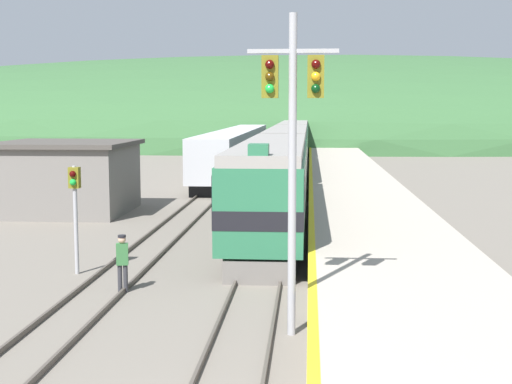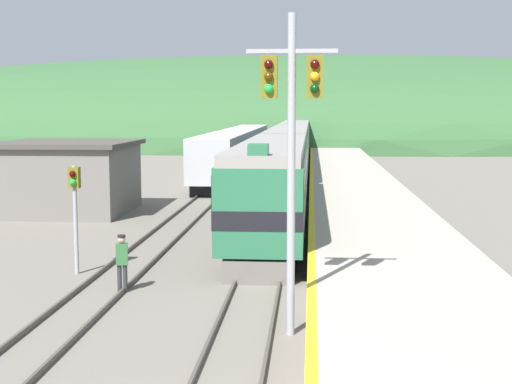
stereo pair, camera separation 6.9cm
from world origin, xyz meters
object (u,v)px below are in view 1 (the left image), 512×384
signal_post_siding (75,197)px  track_worker (122,260)px  carriage_second (288,153)px  carriage_fourth (298,132)px  siding_train (237,150)px  signal_mast_main (293,127)px  carriage_third (294,140)px  express_train_lead_car (273,184)px

signal_post_siding → track_worker: size_ratio=2.07×
carriage_second → carriage_fourth: size_ratio=1.00×
siding_train → signal_mast_main: (5.96, -44.85, 3.28)m
signal_post_siding → track_worker: 3.58m
carriage_third → track_worker: bearing=-94.3°
track_worker → siding_train: bearing=90.9°
carriage_second → track_worker: (-4.08, -31.97, -1.23)m
carriage_second → carriage_third: 22.41m
carriage_second → signal_mast_main: 35.83m
express_train_lead_car → signal_post_siding: express_train_lead_car is taller
siding_train → signal_post_siding: size_ratio=10.04×
signal_post_siding → carriage_fourth: bearing=85.2°
express_train_lead_car → signal_post_siding: bearing=-127.5°
carriage_second → signal_post_siding: (-6.29, -29.67, 0.42)m
carriage_fourth → signal_post_siding: 74.76m
carriage_second → carriage_third: bearing=90.0°
signal_mast_main → carriage_third: bearing=91.2°
carriage_third → siding_train: bearing=-109.7°
express_train_lead_car → signal_post_siding: 10.35m
express_train_lead_car → track_worker: express_train_lead_car is taller
carriage_third → track_worker: size_ratio=11.98×
express_train_lead_car → carriage_second: 21.46m
signal_post_siding → carriage_third: bearing=83.1°
carriage_second → track_worker: bearing=-97.3°
carriage_third → signal_post_siding: size_ratio=5.78×
signal_mast_main → track_worker: signal_mast_main is taller
carriage_second → signal_post_siding: size_ratio=5.78×
siding_train → signal_mast_main: 45.36m
siding_train → track_worker: 41.14m
carriage_third → siding_train: (-4.75, -13.26, -0.34)m
carriage_fourth → express_train_lead_car: bearing=-90.0°
express_train_lead_car → carriage_fourth: express_train_lead_car is taller
signal_post_siding → signal_mast_main: bearing=-38.8°
express_train_lead_car → carriage_second: bearing=90.0°
carriage_fourth → siding_train: 35.98m
siding_train → signal_mast_main: size_ratio=4.72×
carriage_second → track_worker: size_ratio=11.98×
carriage_fourth → signal_post_siding: (-6.29, -74.49, 0.42)m
siding_train → carriage_second: bearing=-62.6°
carriage_second → express_train_lead_car: bearing=-90.0°
signal_mast_main → signal_post_siding: (-7.50, 6.02, -2.52)m
express_train_lead_car → siding_train: 30.98m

